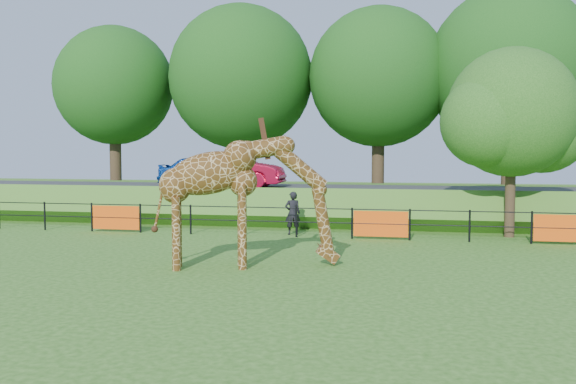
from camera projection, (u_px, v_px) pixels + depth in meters
name	position (u px, v px, depth m)	size (l,w,h in m)	color
ground	(233.00, 283.00, 15.20)	(90.00, 90.00, 0.00)	#2C5D17
giraffe	(248.00, 201.00, 17.14)	(4.97, 0.91, 3.55)	#543211
perimeter_fence	(296.00, 222.00, 22.98)	(28.07, 0.10, 1.10)	black
embankment	(326.00, 202.00, 30.30)	(40.00, 9.00, 1.30)	#2C5D17
road	(322.00, 189.00, 28.78)	(40.00, 5.00, 0.12)	#313133
car_blue	(205.00, 171.00, 29.26)	(1.69, 4.21, 1.43)	#154DAE
car_red	(233.00, 170.00, 29.19)	(1.62, 4.66, 1.53)	#B20C2A
visitor	(293.00, 213.00, 23.65)	(0.58, 0.38, 1.60)	black
tree_east	(515.00, 117.00, 22.78)	(5.40, 4.71, 6.76)	#342817
bg_tree_line	(377.00, 76.00, 35.81)	(37.30, 8.80, 11.82)	#342817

